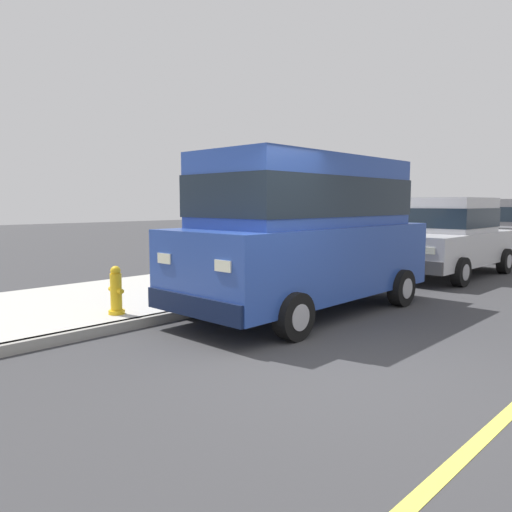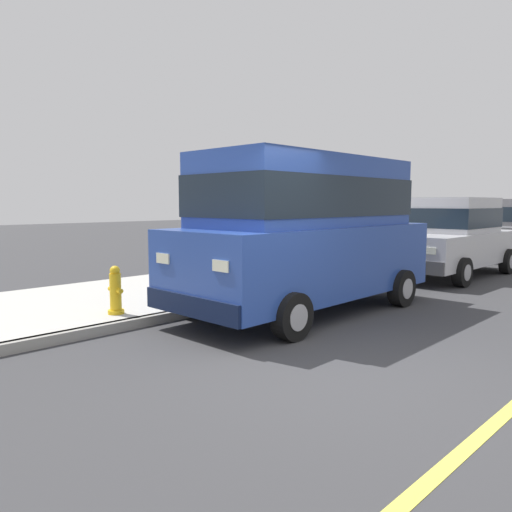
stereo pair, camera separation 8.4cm
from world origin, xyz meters
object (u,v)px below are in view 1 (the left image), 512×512
at_px(car_blue_van, 307,227).
at_px(fire_hydrant, 116,292).
at_px(dog_white, 195,272).
at_px(car_silver_sedan, 449,236).

height_order(car_blue_van, fire_hydrant, car_blue_van).
xyz_separation_m(dog_white, fire_hydrant, (1.09, -2.37, 0.05)).
bearing_deg(car_silver_sedan, dog_white, -113.76).
height_order(car_silver_sedan, dog_white, car_silver_sedan).
relative_size(car_blue_van, dog_white, 6.89).
xyz_separation_m(car_blue_van, dog_white, (-2.61, -0.24, -0.97)).
relative_size(car_blue_van, fire_hydrant, 6.80).
bearing_deg(car_blue_van, car_silver_sedan, 90.14).
bearing_deg(dog_white, car_silver_sedan, 66.24).
xyz_separation_m(car_silver_sedan, fire_hydrant, (-1.50, -8.26, -0.51)).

